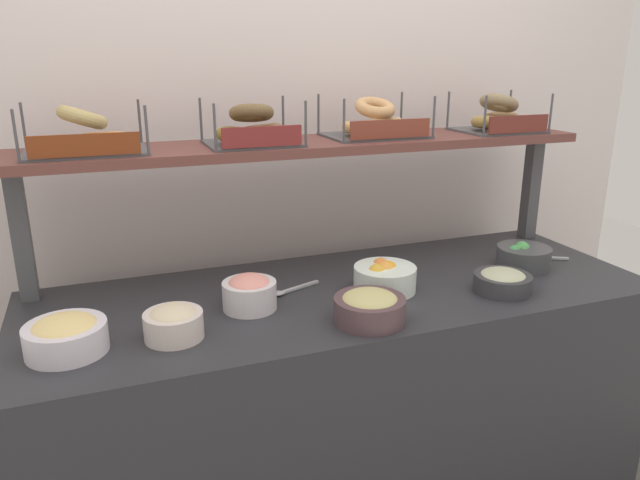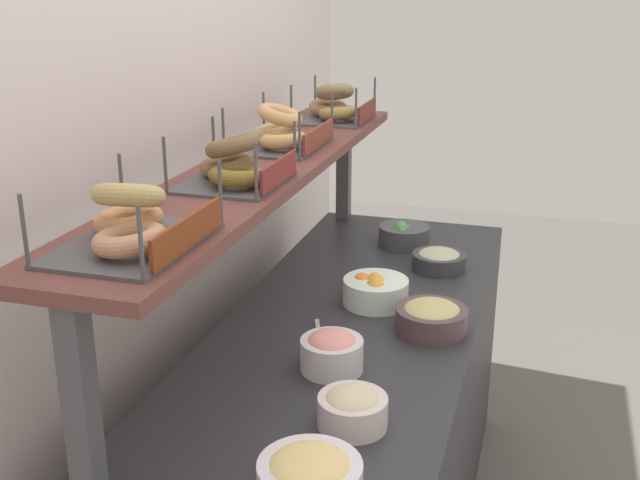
% 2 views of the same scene
% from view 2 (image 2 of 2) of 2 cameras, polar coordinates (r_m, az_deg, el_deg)
% --- Properties ---
extents(back_wall, '(3.14, 0.06, 2.40)m').
position_cam_2_polar(back_wall, '(2.30, -11.00, 4.01)').
color(back_wall, white).
rests_on(back_wall, ground_plane).
extents(deli_counter, '(1.94, 0.70, 0.85)m').
position_cam_2_polar(deli_counter, '(2.44, 2.17, -14.84)').
color(deli_counter, '#2D2D33').
rests_on(deli_counter, ground_plane).
extents(shelf_riser_left, '(0.05, 0.05, 0.40)m').
position_cam_2_polar(shelf_riser_left, '(1.49, -17.17, -11.27)').
color(shelf_riser_left, '#4C4C51').
rests_on(shelf_riser_left, deli_counter).
extents(shelf_riser_right, '(0.05, 0.05, 0.40)m').
position_cam_2_polar(shelf_riser_right, '(3.06, 1.76, 5.18)').
color(shelf_riser_right, '#4C4C51').
rests_on(shelf_riser_right, deli_counter).
extents(upper_shelf, '(1.90, 0.32, 0.03)m').
position_cam_2_polar(upper_shelf, '(2.17, -4.50, 5.18)').
color(upper_shelf, brown).
rests_on(upper_shelf, shelf_riser_left).
extents(bowl_lox_spread, '(0.16, 0.16, 0.10)m').
position_cam_2_polar(bowl_lox_spread, '(1.93, 0.87, -8.16)').
color(bowl_lox_spread, silver).
rests_on(bowl_lox_spread, deli_counter).
extents(bowl_fruit_salad, '(0.19, 0.19, 0.09)m').
position_cam_2_polar(bowl_fruit_salad, '(2.30, 4.07, -3.70)').
color(bowl_fruit_salad, white).
rests_on(bowl_fruit_salad, deli_counter).
extents(bowl_tuna_salad, '(0.18, 0.18, 0.07)m').
position_cam_2_polar(bowl_tuna_salad, '(2.60, 8.72, -1.43)').
color(bowl_tuna_salad, '#35363A').
rests_on(bowl_tuna_salad, deli_counter).
extents(bowl_potato_salad, '(0.15, 0.15, 0.09)m').
position_cam_2_polar(bowl_potato_salad, '(1.71, 2.41, -12.24)').
color(bowl_potato_salad, silver).
rests_on(bowl_potato_salad, deli_counter).
extents(bowl_hummus, '(0.20, 0.20, 0.09)m').
position_cam_2_polar(bowl_hummus, '(2.15, 8.19, -5.63)').
color(bowl_hummus, '#533B41').
rests_on(bowl_hummus, deli_counter).
extents(bowl_veggie_mix, '(0.18, 0.18, 0.09)m').
position_cam_2_polar(bowl_veggie_mix, '(2.81, 6.17, 0.37)').
color(bowl_veggie_mix, '#45464A').
rests_on(bowl_veggie_mix, deli_counter).
extents(bowl_egg_salad, '(0.20, 0.20, 0.09)m').
position_cam_2_polar(bowl_egg_salad, '(1.51, -0.75, -16.97)').
color(bowl_egg_salad, white).
rests_on(bowl_egg_salad, deli_counter).
extents(serving_spoon_near_plate, '(0.17, 0.08, 0.01)m').
position_cam_2_polar(serving_spoon_near_plate, '(2.09, -0.06, -7.28)').
color(serving_spoon_near_plate, '#B7B7BC').
rests_on(serving_spoon_near_plate, deli_counter).
extents(serving_spoon_by_edge, '(0.16, 0.10, 0.01)m').
position_cam_2_polar(serving_spoon_by_edge, '(2.92, 5.35, 0.46)').
color(serving_spoon_by_edge, '#B7B7BC').
rests_on(serving_spoon_by_edge, deli_counter).
extents(bagel_basket_sesame, '(0.34, 0.25, 0.14)m').
position_cam_2_polar(bagel_basket_sesame, '(1.53, -13.62, 1.14)').
color(bagel_basket_sesame, '#4C4C51').
rests_on(bagel_basket_sesame, upper_shelf).
extents(bagel_basket_cinnamon_raisin, '(0.29, 0.26, 0.14)m').
position_cam_2_polar(bagel_basket_cinnamon_raisin, '(1.95, -6.31, 5.43)').
color(bagel_basket_cinnamon_raisin, '#4C4C51').
rests_on(bagel_basket_cinnamon_raisin, upper_shelf).
extents(bagel_basket_plain, '(0.34, 0.25, 0.14)m').
position_cam_2_polar(bagel_basket_plain, '(2.37, -2.85, 7.90)').
color(bagel_basket_plain, '#4C4C51').
rests_on(bagel_basket_plain, upper_shelf).
extents(bagel_basket_everything, '(0.29, 0.27, 0.14)m').
position_cam_2_polar(bagel_basket_everything, '(2.81, 1.11, 9.74)').
color(bagel_basket_everything, '#4C4C51').
rests_on(bagel_basket_everything, upper_shelf).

